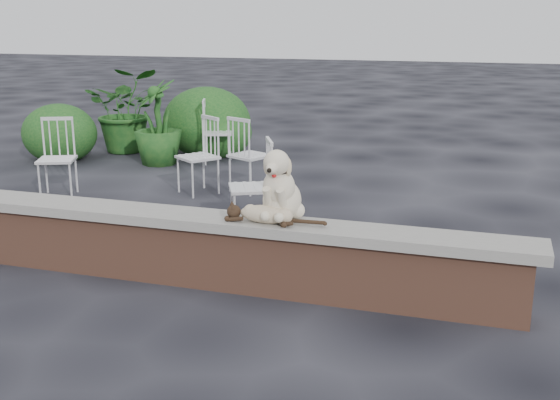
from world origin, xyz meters
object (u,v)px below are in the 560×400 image
(potted_plant_b, at_px, (158,122))
(dog, at_px, (282,183))
(chair_b, at_px, (198,156))
(chair_c, at_px, (250,154))
(cat, at_px, (266,213))
(chair_e, at_px, (218,131))
(chair_a, at_px, (57,158))
(potted_plant_a, at_px, (127,110))
(chair_d, at_px, (251,186))

(potted_plant_b, bearing_deg, dog, -51.68)
(chair_b, height_order, potted_plant_b, potted_plant_b)
(chair_c, bearing_deg, cat, 137.80)
(chair_e, relative_size, chair_a, 1.00)
(potted_plant_a, bearing_deg, chair_c, -33.82)
(cat, distance_m, potted_plant_b, 5.17)
(cat, xyz_separation_m, chair_a, (-3.38, 2.10, -0.19))
(chair_e, xyz_separation_m, potted_plant_b, (-0.79, -0.37, 0.15))
(chair_b, bearing_deg, chair_d, -11.51)
(dog, relative_size, cat, 0.62)
(dog, xyz_separation_m, potted_plant_b, (-3.16, 4.00, -0.25))
(chair_a, distance_m, chair_d, 2.77)
(chair_a, relative_size, potted_plant_b, 0.76)
(cat, xyz_separation_m, chair_c, (-1.24, 3.04, -0.19))
(cat, relative_size, potted_plant_a, 0.69)
(dog, relative_size, chair_a, 0.62)
(potted_plant_b, bearing_deg, cat, -53.41)
(chair_e, bearing_deg, chair_d, -172.27)
(dog, xyz_separation_m, chair_c, (-1.32, 2.89, -0.40))
(chair_c, bearing_deg, chair_e, -28.97)
(cat, bearing_deg, chair_e, 119.38)
(chair_b, relative_size, potted_plant_a, 0.70)
(cat, height_order, chair_b, chair_b)
(cat, xyz_separation_m, potted_plant_b, (-3.08, 4.15, -0.04))
(chair_d, xyz_separation_m, chair_c, (-0.57, 1.55, 0.00))
(dog, height_order, potted_plant_a, potted_plant_a)
(chair_d, distance_m, potted_plant_a, 4.78)
(potted_plant_a, bearing_deg, chair_d, -45.49)
(cat, relative_size, chair_e, 0.99)
(cat, height_order, chair_a, chair_a)
(cat, height_order, chair_e, chair_e)
(chair_e, relative_size, potted_plant_a, 0.70)
(dog, distance_m, cat, 0.27)
(cat, distance_m, chair_a, 3.98)
(dog, relative_size, potted_plant_a, 0.43)
(chair_d, bearing_deg, chair_c, 174.58)
(potted_plant_a, bearing_deg, cat, -50.63)
(chair_c, bearing_deg, potted_plant_b, -5.64)
(chair_b, distance_m, potted_plant_b, 1.89)
(cat, xyz_separation_m, potted_plant_a, (-4.02, 4.90, 0.02))
(chair_d, height_order, chair_c, same)
(chair_a, bearing_deg, chair_d, -35.93)
(potted_plant_b, bearing_deg, chair_a, -98.10)
(cat, relative_size, chair_a, 0.99)
(dog, xyz_separation_m, cat, (-0.08, -0.15, -0.21))
(chair_a, bearing_deg, dog, -52.67)
(dog, bearing_deg, chair_d, 121.66)
(chair_b, relative_size, potted_plant_b, 0.76)
(cat, distance_m, chair_e, 5.07)
(cat, bearing_deg, potted_plant_a, 131.82)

